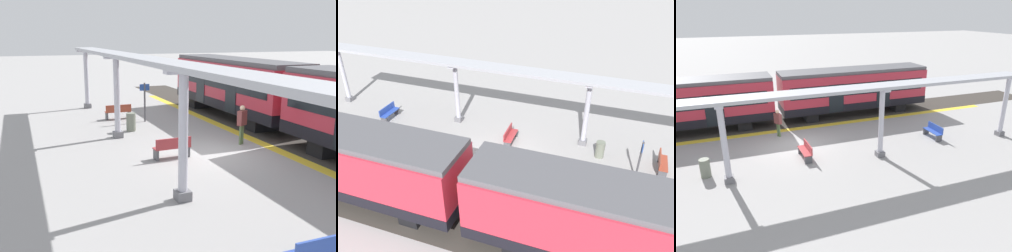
{
  "view_description": "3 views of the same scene",
  "coord_description": "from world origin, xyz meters",
  "views": [
    {
      "loc": [
        7.12,
        13.87,
        4.75
      ],
      "look_at": [
        2.11,
        0.91,
        1.54
      ],
      "focal_mm": 41.8,
      "sensor_mm": 36.0,
      "label": 1
    },
    {
      "loc": [
        -14.32,
        -5.39,
        11.08
      ],
      "look_at": [
        0.27,
        -0.16,
        1.87
      ],
      "focal_mm": 37.18,
      "sensor_mm": 36.0,
      "label": 2
    },
    {
      "loc": [
        16.75,
        -3.5,
        7.57
      ],
      "look_at": [
        1.71,
        2.25,
        1.61
      ],
      "focal_mm": 33.51,
      "sensor_mm": 36.0,
      "label": 3
    }
  ],
  "objects": [
    {
      "name": "ground_plane",
      "position": [
        0.0,
        0.0,
        0.0
      ],
      "size": [
        176.0,
        176.0,
        0.0
      ],
      "primitive_type": "plane",
      "color": "#9A9897"
    },
    {
      "name": "tactile_edge_strip",
      "position": [
        -3.0,
        0.0,
        0.0
      ],
      "size": [
        0.54,
        32.02,
        0.01
      ],
      "primitive_type": "cube",
      "color": "yellow",
      "rests_on": "ground"
    },
    {
      "name": "trackbed",
      "position": [
        -4.87,
        0.0,
        0.0
      ],
      "size": [
        3.2,
        44.02,
        0.01
      ],
      "primitive_type": "cube",
      "color": "#38332D",
      "rests_on": "ground"
    },
    {
      "name": "train_near_carriage",
      "position": [
        -4.86,
        -6.27,
        1.83
      ],
      "size": [
        2.65,
        11.24,
        3.48
      ],
      "color": "#B82839",
      "rests_on": "ground"
    },
    {
      "name": "train_far_carriage",
      "position": [
        -4.86,
        5.55,
        1.83
      ],
      "size": [
        2.65,
        11.24,
        3.48
      ],
      "color": "#B82839",
      "rests_on": "ground"
    },
    {
      "name": "canopy_pillar_second",
      "position": [
        2.82,
        -3.92,
        1.95
      ],
      "size": [
        1.1,
        0.44,
        3.85
      ],
      "color": "slate",
      "rests_on": "ground"
    },
    {
      "name": "canopy_pillar_third",
      "position": [
        2.82,
        3.95,
        1.95
      ],
      "size": [
        1.1,
        0.44,
        3.85
      ],
      "color": "slate",
      "rests_on": "ground"
    },
    {
      "name": "canopy_pillar_fourth",
      "position": [
        2.82,
        12.54,
        1.95
      ],
      "size": [
        1.1,
        0.44,
        3.85
      ],
      "color": "slate",
      "rests_on": "ground"
    },
    {
      "name": "canopy_beam",
      "position": [
        2.82,
        0.11,
        3.93
      ],
      "size": [
        1.2,
        25.67,
        0.16
      ],
      "primitive_type": "cube",
      "color": "#A8AAB2",
      "rests_on": "canopy_pillar_nearest"
    },
    {
      "name": "bench_near_end",
      "position": [
        1.76,
        -8.05,
        0.44
      ],
      "size": [
        1.51,
        0.46,
        0.86
      ],
      "color": "#9B3E29",
      "rests_on": "ground"
    },
    {
      "name": "bench_mid_platform",
      "position": [
        1.6,
        0.09,
        0.44
      ],
      "size": [
        1.51,
        0.49,
        0.86
      ],
      "color": "#A13236",
      "rests_on": "ground"
    },
    {
      "name": "bench_far_end",
      "position": [
        1.62,
        8.31,
        0.44
      ],
      "size": [
        1.5,
        0.45,
        0.86
      ],
      "color": "#2B4AA9",
      "rests_on": "ground"
    },
    {
      "name": "trash_bin",
      "position": [
        1.87,
        -4.95,
        0.46
      ],
      "size": [
        0.48,
        0.48,
        0.93
      ],
      "primitive_type": "cylinder",
      "color": "slate",
      "rests_on": "ground"
    },
    {
      "name": "platform_info_sign",
      "position": [
        0.51,
        -6.87,
        1.33
      ],
      "size": [
        0.56,
        0.1,
        2.2
      ],
      "color": "#4C4C51",
      "rests_on": "ground"
    },
    {
      "name": "passenger_waiting_near_edge",
      "position": [
        -2.06,
        -0.76,
        1.11
      ],
      "size": [
        0.56,
        0.45,
        1.77
      ],
      "color": "#556D41",
      "rests_on": "ground"
    }
  ]
}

